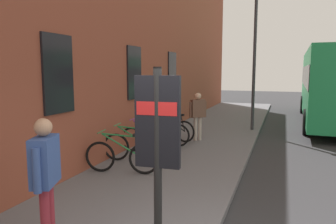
# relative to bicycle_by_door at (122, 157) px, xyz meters

# --- Properties ---
(ground) EXTENTS (60.00, 60.00, 0.00)m
(ground) POSITION_rel_bicycle_by_door_xyz_m (3.01, -3.59, -0.51)
(ground) COLOR #2D2D30
(sidewalk_pavement) EXTENTS (24.00, 3.50, 0.12)m
(sidewalk_pavement) POSITION_rel_bicycle_by_door_xyz_m (5.01, -0.84, -0.45)
(sidewalk_pavement) COLOR slate
(sidewalk_pavement) RESTS_ON ground
(station_facade) EXTENTS (22.00, 0.65, 9.08)m
(station_facade) POSITION_rel_bicycle_by_door_xyz_m (6.00, 1.21, 4.02)
(station_facade) COLOR brown
(station_facade) RESTS_ON ground
(bicycle_by_door) EXTENTS (0.51, 1.75, 0.97)m
(bicycle_by_door) POSITION_rel_bicycle_by_door_xyz_m (0.00, 0.00, 0.00)
(bicycle_by_door) COLOR black
(bicycle_by_door) RESTS_ON sidewalk_pavement
(bicycle_far_end) EXTENTS (0.48, 1.76, 0.97)m
(bicycle_far_end) POSITION_rel_bicycle_by_door_xyz_m (0.95, 0.12, 0.00)
(bicycle_far_end) COLOR black
(bicycle_far_end) RESTS_ON sidewalk_pavement
(bicycle_under_window) EXTENTS (0.48, 1.77, 0.97)m
(bicycle_under_window) POSITION_rel_bicycle_by_door_xyz_m (1.87, 0.14, 0.00)
(bicycle_under_window) COLOR black
(bicycle_under_window) RESTS_ON sidewalk_pavement
(bicycle_leaning_wall) EXTENTS (0.48, 1.76, 0.97)m
(bicycle_leaning_wall) POSITION_rel_bicycle_by_door_xyz_m (2.78, 0.10, 0.00)
(bicycle_leaning_wall) COLOR black
(bicycle_leaning_wall) RESTS_ON sidewalk_pavement
(bicycle_beside_lamp) EXTENTS (0.56, 1.74, 0.97)m
(bicycle_beside_lamp) POSITION_rel_bicycle_by_door_xyz_m (3.63, 0.08, 0.00)
(bicycle_beside_lamp) COLOR black
(bicycle_beside_lamp) RESTS_ON sidewalk_pavement
(transit_info_sign) EXTENTS (0.12, 0.55, 2.40)m
(transit_info_sign) POSITION_rel_bicycle_by_door_xyz_m (-2.89, -2.04, 1.21)
(transit_info_sign) COLOR black
(transit_info_sign) RESTS_ON sidewalk_pavement
(city_bus) EXTENTS (10.57, 2.87, 3.35)m
(city_bus) POSITION_rel_bicycle_by_door_xyz_m (10.22, -5.59, 1.41)
(city_bus) COLOR #1E8C4C
(city_bus) RESTS_ON ground
(pedestrian_near_bus) EXTENTS (0.47, 0.51, 1.61)m
(pedestrian_near_bus) POSITION_rel_bicycle_by_door_xyz_m (3.96, -0.74, 0.59)
(pedestrian_near_bus) COLOR #B2A599
(pedestrian_near_bus) RESTS_ON sidewalk_pavement
(pedestrian_crossing_street) EXTENTS (0.62, 0.41, 1.74)m
(pedestrian_crossing_street) POSITION_rel_bicycle_by_door_xyz_m (-3.08, -0.52, 0.68)
(pedestrian_crossing_street) COLOR maroon
(pedestrian_crossing_street) RESTS_ON sidewalk_pavement
(street_lamp) EXTENTS (0.28, 0.28, 5.42)m
(street_lamp) POSITION_rel_bicycle_by_door_xyz_m (6.61, -2.29, 2.81)
(street_lamp) COLOR #333338
(street_lamp) RESTS_ON sidewalk_pavement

